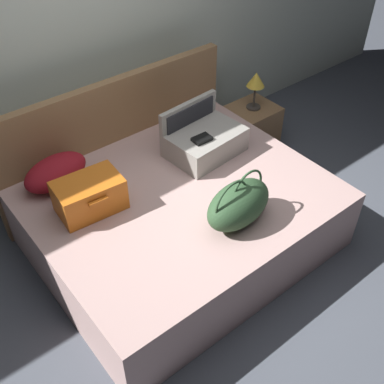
# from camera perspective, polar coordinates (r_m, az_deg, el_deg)

# --- Properties ---
(ground_plane) EXTENTS (12.00, 12.00, 0.00)m
(ground_plane) POSITION_cam_1_polar(r_m,az_deg,el_deg) (3.60, 2.76, -9.69)
(ground_plane) COLOR #4C515B
(back_wall) EXTENTS (8.00, 0.10, 2.60)m
(back_wall) POSITION_cam_1_polar(r_m,az_deg,el_deg) (3.94, -13.26, 18.05)
(back_wall) COLOR #B7C1B2
(back_wall) RESTS_ON ground
(bed) EXTENTS (2.08, 1.70, 0.52)m
(bed) POSITION_cam_1_polar(r_m,az_deg,el_deg) (3.61, -1.26, -3.24)
(bed) COLOR #BC9993
(bed) RESTS_ON ground
(headboard) EXTENTS (2.12, 0.08, 1.05)m
(headboard) POSITION_cam_1_polar(r_m,az_deg,el_deg) (4.03, -9.13, 6.47)
(headboard) COLOR olive
(headboard) RESTS_ON ground
(hard_case_large) EXTENTS (0.61, 0.47, 0.38)m
(hard_case_large) POSITION_cam_1_polar(r_m,az_deg,el_deg) (3.75, 1.48, 6.34)
(hard_case_large) COLOR gray
(hard_case_large) RESTS_ON bed
(hard_case_medium) EXTENTS (0.47, 0.34, 0.24)m
(hard_case_medium) POSITION_cam_1_polar(r_m,az_deg,el_deg) (3.31, -12.26, -0.39)
(hard_case_medium) COLOR #D16619
(hard_case_medium) RESTS_ON bed
(duffel_bag) EXTENTS (0.55, 0.35, 0.38)m
(duffel_bag) POSITION_cam_1_polar(r_m,az_deg,el_deg) (3.14, 5.62, -1.45)
(duffel_bag) COLOR #2D4C2D
(duffel_bag) RESTS_ON bed
(pillow_center_head) EXTENTS (0.54, 0.37, 0.21)m
(pillow_center_head) POSITION_cam_1_polar(r_m,az_deg,el_deg) (3.59, -16.10, 2.32)
(pillow_center_head) COLOR maroon
(pillow_center_head) RESTS_ON bed
(nightstand) EXTENTS (0.44, 0.40, 0.45)m
(nightstand) POSITION_cam_1_polar(r_m,az_deg,el_deg) (4.67, 7.15, 7.67)
(nightstand) COLOR olive
(nightstand) RESTS_ON ground
(table_lamp) EXTENTS (0.16, 0.16, 0.36)m
(table_lamp) POSITION_cam_1_polar(r_m,az_deg,el_deg) (4.42, 7.69, 13.04)
(table_lamp) COLOR #3F3833
(table_lamp) RESTS_ON nightstand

